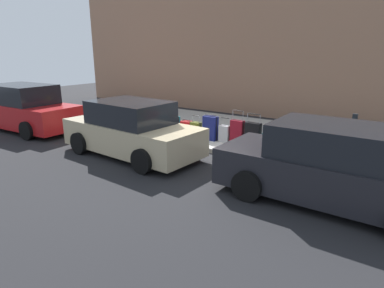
# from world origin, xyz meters

# --- Properties ---
(ground_plane) EXTENTS (40.00, 40.00, 0.00)m
(ground_plane) POSITION_xyz_m (0.00, 0.00, 0.00)
(ground_plane) COLOR black
(sidewalk_curb) EXTENTS (18.00, 5.00, 0.14)m
(sidewalk_curb) POSITION_xyz_m (0.00, -2.50, 0.07)
(sidewalk_curb) COLOR #9E9B93
(sidewalk_curb) RESTS_ON ground_plane
(building_facade_sidewalk_side) EXTENTS (24.00, 3.00, 8.50)m
(building_facade_sidewalk_side) POSITION_xyz_m (0.00, -7.56, 4.25)
(building_facade_sidewalk_side) COLOR #936B51
(building_facade_sidewalk_side) RESTS_ON ground_plane
(suitcase_olive_0) EXTENTS (0.42, 0.22, 1.02)m
(suitcase_olive_0) POSITION_xyz_m (-2.99, -0.80, 0.49)
(suitcase_olive_0) COLOR #59601E
(suitcase_olive_0) RESTS_ON sidewalk_curb
(suitcase_red_1) EXTENTS (0.51, 0.24, 0.87)m
(suitcase_red_1) POSITION_xyz_m (-2.44, -0.77, 0.46)
(suitcase_red_1) COLOR red
(suitcase_red_1) RESTS_ON sidewalk_curb
(suitcase_teal_2) EXTENTS (0.48, 0.26, 0.79)m
(suitcase_teal_2) POSITION_xyz_m (-1.87, -0.85, 0.40)
(suitcase_teal_2) COLOR #0F606B
(suitcase_teal_2) RESTS_ON sidewalk_curb
(suitcase_black_3) EXTENTS (0.47, 0.23, 1.04)m
(suitcase_black_3) POSITION_xyz_m (-1.31, -0.83, 0.52)
(suitcase_black_3) COLOR black
(suitcase_black_3) RESTS_ON sidewalk_curb
(suitcase_maroon_4) EXTENTS (0.44, 0.24, 1.08)m
(suitcase_maroon_4) POSITION_xyz_m (-0.78, -0.87, 0.52)
(suitcase_maroon_4) COLOR maroon
(suitcase_maroon_4) RESTS_ON sidewalk_curb
(suitcase_silver_5) EXTENTS (0.35, 0.22, 0.79)m
(suitcase_silver_5) POSITION_xyz_m (-0.31, -0.92, 0.41)
(suitcase_silver_5) COLOR #9EA0A8
(suitcase_silver_5) RESTS_ON sidewalk_curb
(suitcase_navy_6) EXTENTS (0.50, 0.26, 0.84)m
(suitcase_navy_6) POSITION_xyz_m (0.19, -0.88, 0.53)
(suitcase_navy_6) COLOR navy
(suitcase_navy_6) RESTS_ON sidewalk_curb
(suitcase_olive_7) EXTENTS (0.36, 0.23, 0.77)m
(suitcase_olive_7) POSITION_xyz_m (0.70, -0.79, 0.41)
(suitcase_olive_7) COLOR #59601E
(suitcase_olive_7) RESTS_ON sidewalk_curb
(suitcase_red_8) EXTENTS (0.36, 0.25, 0.56)m
(suitcase_red_8) POSITION_xyz_m (1.14, -0.88, 0.39)
(suitcase_red_8) COLOR red
(suitcase_red_8) RESTS_ON sidewalk_curb
(suitcase_teal_9) EXTENTS (0.39, 0.27, 0.86)m
(suitcase_teal_9) POSITION_xyz_m (1.59, -0.77, 0.46)
(suitcase_teal_9) COLOR #0F606B
(suitcase_teal_9) RESTS_ON sidewalk_curb
(suitcase_black_10) EXTENTS (0.38, 0.23, 0.90)m
(suitcase_black_10) POSITION_xyz_m (2.05, -0.80, 0.47)
(suitcase_black_10) COLOR black
(suitcase_black_10) RESTS_ON sidewalk_curb
(suitcase_maroon_11) EXTENTS (0.45, 0.27, 1.00)m
(suitcase_maroon_11) POSITION_xyz_m (2.54, -0.84, 0.51)
(suitcase_maroon_11) COLOR maroon
(suitcase_maroon_11) RESTS_ON sidewalk_curb
(fire_hydrant) EXTENTS (0.39, 0.21, 0.83)m
(fire_hydrant) POSITION_xyz_m (3.31, -0.84, 0.57)
(fire_hydrant) COLOR #D89E0C
(fire_hydrant) RESTS_ON sidewalk_curb
(bollard_post) EXTENTS (0.16, 0.16, 0.92)m
(bollard_post) POSITION_xyz_m (4.04, -0.69, 0.60)
(bollard_post) COLOR brown
(bollard_post) RESTS_ON sidewalk_curb
(parking_meter) EXTENTS (0.12, 0.09, 1.27)m
(parking_meter) POSITION_xyz_m (-3.95, -1.09, 0.97)
(parking_meter) COLOR slate
(parking_meter) RESTS_ON sidewalk_curb
(parked_car_charcoal_0) EXTENTS (4.49, 2.04, 1.60)m
(parked_car_charcoal_0) POSITION_xyz_m (-4.00, 1.41, 0.75)
(parked_car_charcoal_0) COLOR black
(parked_car_charcoal_0) RESTS_ON ground_plane
(parked_car_beige_1) EXTENTS (4.36, 2.13, 1.58)m
(parked_car_beige_1) POSITION_xyz_m (1.46, 1.41, 0.74)
(parked_car_beige_1) COLOR tan
(parked_car_beige_1) RESTS_ON ground_plane
(parked_car_red_2) EXTENTS (4.84, 2.16, 1.72)m
(parked_car_red_2) POSITION_xyz_m (7.12, 1.41, 0.80)
(parked_car_red_2) COLOR #AD1619
(parked_car_red_2) RESTS_ON ground_plane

